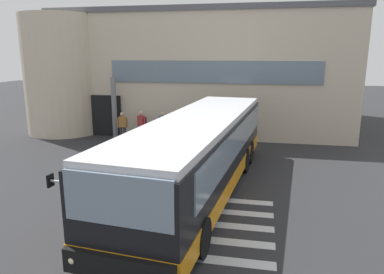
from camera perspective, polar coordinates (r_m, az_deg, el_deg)
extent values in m
cube|color=#2B2B2D|center=(14.88, -3.93, -5.68)|extent=(80.00, 90.00, 0.02)
cube|color=silver|center=(9.13, -1.36, -18.44)|extent=(4.40, 0.36, 0.01)
cube|color=silver|center=(9.89, -0.20, -15.77)|extent=(4.40, 0.36, 0.01)
cube|color=silver|center=(10.68, 0.77, -13.47)|extent=(4.40, 0.36, 0.01)
cube|color=silver|center=(11.48, 1.60, -11.49)|extent=(4.40, 0.36, 0.01)
cube|color=silver|center=(12.29, 2.30, -9.77)|extent=(4.40, 0.36, 0.01)
cube|color=beige|center=(25.89, 2.91, 10.31)|extent=(17.56, 12.00, 7.01)
cube|color=#56565B|center=(25.96, 3.01, 18.39)|extent=(17.76, 12.20, 0.30)
cylinder|color=beige|center=(23.42, -19.95, 9.25)|extent=(4.40, 4.40, 7.01)
cube|color=black|center=(21.80, -13.41, 3.33)|extent=(1.80, 0.16, 2.40)
cube|color=slate|center=(19.76, 3.28, 10.27)|extent=(11.56, 0.10, 1.20)
cylinder|color=slate|center=(20.92, -12.26, 4.50)|extent=(0.28, 0.28, 3.49)
cube|color=black|center=(12.44, 1.22, -2.53)|extent=(3.75, 11.84, 2.15)
cube|color=orange|center=(12.68, 1.20, -6.01)|extent=(3.80, 11.89, 0.55)
cube|color=silver|center=(12.18, 1.24, 2.80)|extent=(3.63, 11.63, 0.20)
cube|color=gray|center=(7.17, -11.69, -9.81)|extent=(2.35, 0.37, 1.05)
cube|color=gray|center=(12.32, 7.41, -0.39)|extent=(1.13, 10.39, 0.95)
cube|color=gray|center=(12.99, -3.91, 0.40)|extent=(1.13, 10.39, 0.95)
cube|color=black|center=(7.04, -11.82, -7.14)|extent=(2.15, 0.32, 0.28)
cube|color=black|center=(7.72, -11.67, -19.74)|extent=(2.46, 0.46, 0.52)
sphere|color=beige|center=(8.17, -18.47, -18.03)|extent=(0.18, 0.18, 0.18)
cylinder|color=#B7B7BF|center=(8.06, -20.48, -6.64)|extent=(0.40, 0.09, 0.05)
cube|color=black|center=(8.18, -21.61, -6.45)|extent=(0.06, 0.20, 0.28)
cylinder|color=black|center=(8.89, 1.38, -15.68)|extent=(0.40, 1.03, 1.00)
cylinder|color=black|center=(9.72, -12.46, -13.37)|extent=(0.40, 1.03, 1.00)
cylinder|color=black|center=(14.93, 8.33, -3.68)|extent=(0.40, 1.03, 1.00)
cylinder|color=black|center=(15.43, -0.33, -2.97)|extent=(0.40, 1.03, 1.00)
cylinder|color=black|center=(16.16, 9.05, -2.39)|extent=(0.40, 1.03, 1.00)
cylinder|color=black|center=(16.63, 1.01, -1.78)|extent=(0.40, 1.03, 1.00)
cylinder|color=#2D2D33|center=(20.09, -10.64, 0.39)|extent=(0.15, 0.15, 0.85)
cylinder|color=#2D2D33|center=(20.10, -11.21, 0.37)|extent=(0.15, 0.15, 0.85)
cube|color=#996633|center=(19.95, -11.01, 2.38)|extent=(0.43, 0.33, 0.58)
sphere|color=tan|center=(19.88, -11.07, 3.57)|extent=(0.23, 0.23, 0.23)
cylinder|color=#996633|center=(19.94, -10.29, 2.26)|extent=(0.09, 0.09, 0.55)
cylinder|color=#996633|center=(19.98, -11.72, 2.22)|extent=(0.09, 0.09, 0.55)
cylinder|color=#2D2D33|center=(20.15, -7.80, 0.53)|extent=(0.15, 0.15, 0.85)
cylinder|color=#2D2D33|center=(20.28, -8.21, 0.60)|extent=(0.15, 0.15, 0.85)
cube|color=#B23333|center=(20.07, -8.07, 2.56)|extent=(0.44, 0.36, 0.58)
sphere|color=tan|center=(20.00, -8.11, 3.74)|extent=(0.23, 0.23, 0.23)
cylinder|color=#B23333|center=(19.91, -7.54, 2.34)|extent=(0.09, 0.09, 0.55)
cylinder|color=#B23333|center=(20.26, -8.57, 2.49)|extent=(0.09, 0.09, 0.55)
cube|color=black|center=(20.20, -7.73, 2.58)|extent=(0.35, 0.29, 0.44)
cylinder|color=#4C4233|center=(19.81, -4.48, 0.40)|extent=(0.15, 0.15, 0.85)
cylinder|color=#4C4233|center=(19.95, -4.89, 0.48)|extent=(0.15, 0.15, 0.85)
cube|color=#2659A5|center=(19.73, -4.72, 2.46)|extent=(0.44, 0.38, 0.58)
sphere|color=tan|center=(19.66, -4.75, 3.67)|extent=(0.23, 0.23, 0.23)
cylinder|color=#2659A5|center=(19.57, -4.21, 2.23)|extent=(0.09, 0.09, 0.55)
cylinder|color=#2659A5|center=(19.92, -5.23, 2.41)|extent=(0.09, 0.09, 0.55)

